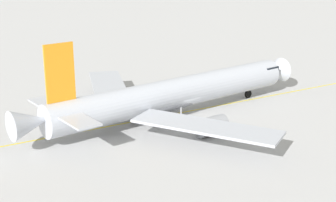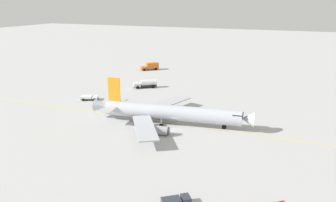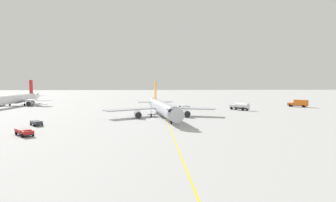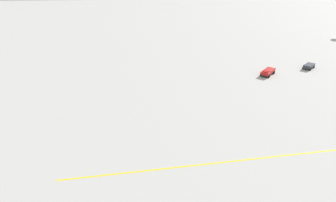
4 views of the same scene
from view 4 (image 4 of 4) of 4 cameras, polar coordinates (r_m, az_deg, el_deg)
ops_pickup_truck at (r=66.54m, az=22.36°, el=6.35°), size 5.32×5.07×1.41m
baggage_truck_truck at (r=76.42m, az=30.11°, el=7.12°), size 4.58×4.11×1.22m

